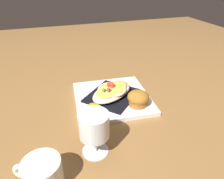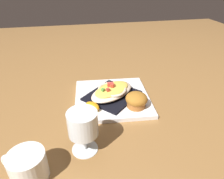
{
  "view_description": "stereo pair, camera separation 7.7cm",
  "coord_description": "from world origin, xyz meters",
  "px_view_note": "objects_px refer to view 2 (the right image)",
  "views": [
    {
      "loc": [
        -0.21,
        -0.63,
        0.44
      ],
      "look_at": [
        0.0,
        0.0,
        0.05
      ],
      "focal_mm": 32.31,
      "sensor_mm": 36.0,
      "label": 1
    },
    {
      "loc": [
        -0.13,
        -0.65,
        0.44
      ],
      "look_at": [
        0.0,
        0.0,
        0.05
      ],
      "focal_mm": 32.31,
      "sensor_mm": 36.0,
      "label": 2
    }
  ],
  "objects_px": {
    "muffin": "(136,100)",
    "orange_garnish": "(93,106)",
    "stemmed_glass": "(83,126)",
    "square_plate": "(112,98)",
    "coffee_mug": "(28,167)",
    "gratin_dish": "(112,91)"
  },
  "relations": [
    {
      "from": "gratin_dish",
      "to": "orange_garnish",
      "type": "xyz_separation_m",
      "value": [
        -0.08,
        -0.07,
        -0.01
      ]
    },
    {
      "from": "muffin",
      "to": "coffee_mug",
      "type": "distance_m",
      "value": 0.4
    },
    {
      "from": "gratin_dish",
      "to": "coffee_mug",
      "type": "height_order",
      "value": "coffee_mug"
    },
    {
      "from": "orange_garnish",
      "to": "muffin",
      "type": "bearing_deg",
      "value": -5.63
    },
    {
      "from": "coffee_mug",
      "to": "stemmed_glass",
      "type": "distance_m",
      "value": 0.16
    },
    {
      "from": "gratin_dish",
      "to": "muffin",
      "type": "height_order",
      "value": "same"
    },
    {
      "from": "square_plate",
      "to": "orange_garnish",
      "type": "height_order",
      "value": "orange_garnish"
    },
    {
      "from": "gratin_dish",
      "to": "muffin",
      "type": "distance_m",
      "value": 0.11
    },
    {
      "from": "orange_garnish",
      "to": "coffee_mug",
      "type": "xyz_separation_m",
      "value": [
        -0.18,
        -0.23,
        0.01
      ]
    },
    {
      "from": "muffin",
      "to": "coffee_mug",
      "type": "xyz_separation_m",
      "value": [
        -0.33,
        -0.21,
        -0.01
      ]
    },
    {
      "from": "orange_garnish",
      "to": "stemmed_glass",
      "type": "bearing_deg",
      "value": -104.77
    },
    {
      "from": "gratin_dish",
      "to": "stemmed_glass",
      "type": "distance_m",
      "value": 0.27
    },
    {
      "from": "orange_garnish",
      "to": "square_plate",
      "type": "bearing_deg",
      "value": 40.01
    },
    {
      "from": "gratin_dish",
      "to": "muffin",
      "type": "bearing_deg",
      "value": -49.87
    },
    {
      "from": "muffin",
      "to": "orange_garnish",
      "type": "xyz_separation_m",
      "value": [
        -0.15,
        0.02,
        -0.02
      ]
    },
    {
      "from": "square_plate",
      "to": "orange_garnish",
      "type": "distance_m",
      "value": 0.11
    },
    {
      "from": "muffin",
      "to": "orange_garnish",
      "type": "bearing_deg",
      "value": 174.37
    },
    {
      "from": "muffin",
      "to": "square_plate",
      "type": "bearing_deg",
      "value": 130.09
    },
    {
      "from": "stemmed_glass",
      "to": "square_plate",
      "type": "bearing_deg",
      "value": 61.76
    },
    {
      "from": "orange_garnish",
      "to": "coffee_mug",
      "type": "relative_size",
      "value": 0.66
    },
    {
      "from": "square_plate",
      "to": "muffin",
      "type": "xyz_separation_m",
      "value": [
        0.07,
        -0.08,
        0.04
      ]
    },
    {
      "from": "square_plate",
      "to": "stemmed_glass",
      "type": "relative_size",
      "value": 2.2
    }
  ]
}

